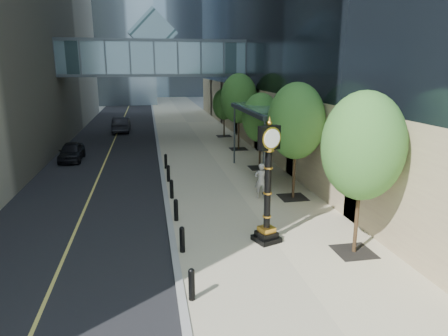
{
  "coord_description": "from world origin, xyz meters",
  "views": [
    {
      "loc": [
        -3.73,
        -9.54,
        6.79
      ],
      "look_at": [
        -0.6,
        6.94,
        2.52
      ],
      "focal_mm": 32.0,
      "sensor_mm": 36.0,
      "label": 1
    }
  ],
  "objects_px": {
    "car_far": "(121,124)",
    "street_clock": "(268,191)",
    "car_near": "(72,152)",
    "pedestrian": "(261,181)"
  },
  "relations": [
    {
      "from": "car_far",
      "to": "street_clock",
      "type": "bearing_deg",
      "value": 104.28
    },
    {
      "from": "street_clock",
      "to": "car_near",
      "type": "height_order",
      "value": "street_clock"
    },
    {
      "from": "pedestrian",
      "to": "street_clock",
      "type": "bearing_deg",
      "value": 91.24
    },
    {
      "from": "street_clock",
      "to": "car_far",
      "type": "relative_size",
      "value": 1.0
    },
    {
      "from": "street_clock",
      "to": "car_far",
      "type": "distance_m",
      "value": 30.37
    },
    {
      "from": "pedestrian",
      "to": "car_near",
      "type": "relative_size",
      "value": 0.48
    },
    {
      "from": "street_clock",
      "to": "car_far",
      "type": "bearing_deg",
      "value": 83.65
    },
    {
      "from": "car_near",
      "to": "car_far",
      "type": "relative_size",
      "value": 0.82
    },
    {
      "from": "pedestrian",
      "to": "car_near",
      "type": "xyz_separation_m",
      "value": [
        -11.33,
        11.18,
        -0.31
      ]
    },
    {
      "from": "street_clock",
      "to": "car_near",
      "type": "relative_size",
      "value": 1.22
    }
  ]
}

